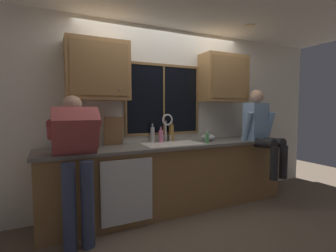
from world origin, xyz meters
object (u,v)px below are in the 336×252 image
at_px(bottle_green_glass, 152,134).
at_px(soap_dispenser, 207,138).
at_px(person_standing, 76,152).
at_px(knife_block, 93,139).
at_px(mixing_bowl, 208,137).
at_px(bottle_tall_clear, 161,136).
at_px(bottle_amber_small, 171,132).
at_px(person_sitting_on_counter, 261,128).
at_px(cutting_board, 114,131).

bearing_deg(bottle_green_glass, soap_dispenser, -29.28).
height_order(person_standing, soap_dispenser, person_standing).
xyz_separation_m(knife_block, mixing_bowl, (1.65, -0.02, -0.06)).
xyz_separation_m(person_standing, knife_block, (0.24, 0.37, 0.07)).
relative_size(bottle_tall_clear, bottle_amber_small, 0.73).
xyz_separation_m(knife_block, bottle_green_glass, (0.83, 0.15, 0.01)).
height_order(person_standing, knife_block, person_standing).
relative_size(mixing_bowl, soap_dispenser, 1.11).
distance_m(person_standing, bottle_tall_clear, 1.28).
bearing_deg(bottle_green_glass, knife_block, -169.50).
distance_m(person_sitting_on_counter, bottle_tall_clear, 1.50).
distance_m(mixing_bowl, soap_dispenser, 0.26).
relative_size(cutting_board, bottle_green_glass, 1.35).
distance_m(cutting_board, soap_dispenser, 1.27).
bearing_deg(person_sitting_on_counter, knife_block, 171.88).
distance_m(person_sitting_on_counter, bottle_amber_small, 1.34).
relative_size(knife_block, bottle_amber_small, 1.03).
bearing_deg(knife_block, soap_dispenser, -8.32).
bearing_deg(cutting_board, soap_dispenser, -16.63).
relative_size(knife_block, bottle_green_glass, 1.15).
distance_m(person_sitting_on_counter, soap_dispenser, 0.90).
distance_m(cutting_board, bottle_amber_small, 0.85).
xyz_separation_m(person_standing, bottle_amber_small, (1.37, 0.54, 0.09)).
relative_size(bottle_green_glass, bottle_amber_small, 0.90).
bearing_deg(bottle_tall_clear, knife_block, -172.69).
bearing_deg(soap_dispenser, bottle_tall_clear, 148.18).
bearing_deg(person_standing, person_sitting_on_counter, 0.76).
xyz_separation_m(cutting_board, bottle_green_glass, (0.55, 0.01, -0.07)).
bearing_deg(knife_block, bottle_tall_clear, 7.31).
distance_m(person_sitting_on_counter, knife_block, 2.40).
relative_size(soap_dispenser, bottle_tall_clear, 0.84).
xyz_separation_m(knife_block, bottle_tall_clear, (0.94, 0.12, -0.02)).
height_order(bottle_green_glass, bottle_tall_clear, bottle_green_glass).
relative_size(mixing_bowl, bottle_amber_small, 0.68).
distance_m(person_standing, bottle_amber_small, 1.47).
distance_m(cutting_board, bottle_tall_clear, 0.67).
bearing_deg(cutting_board, bottle_green_glass, 1.13).
relative_size(knife_block, bottle_tall_clear, 1.41).
distance_m(knife_block, soap_dispenser, 1.51).
bearing_deg(bottle_tall_clear, soap_dispenser, -31.82).
xyz_separation_m(cutting_board, bottle_tall_clear, (0.66, -0.02, -0.09)).
height_order(person_standing, bottle_green_glass, person_standing).
height_order(cutting_board, bottle_amber_small, cutting_board).
bearing_deg(cutting_board, person_sitting_on_counter, -12.97).
bearing_deg(mixing_bowl, cutting_board, 173.25).
bearing_deg(person_standing, bottle_green_glass, 26.33).
height_order(cutting_board, soap_dispenser, cutting_board).
xyz_separation_m(person_sitting_on_counter, bottle_green_glass, (-1.54, 0.49, -0.07)).
bearing_deg(soap_dispenser, knife_block, 171.68).
height_order(soap_dispenser, bottle_tall_clear, bottle_tall_clear).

